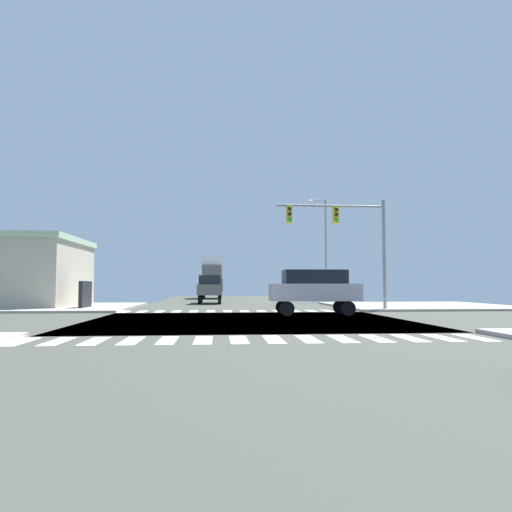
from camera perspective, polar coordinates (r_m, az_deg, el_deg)
The scene contains 10 objects.
ground at distance 20.89m, azimuth -0.93°, elevation -7.86°, with size 90.00×90.00×0.05m.
sidewalk_corner_ne at distance 35.82m, azimuth 19.07°, elevation -5.71°, with size 12.00×12.00×0.14m.
sidewalk_corner_nw at distance 34.82m, azimuth -24.32°, elevation -5.66°, with size 12.00×12.00×0.14m.
crosswalk_near at distance 13.62m, azimuth 0.04°, elevation -10.06°, with size 13.50×2.00×0.01m.
crosswalk_far at distance 28.15m, azimuth -2.42°, elevation -6.68°, with size 13.50×2.00×0.01m.
traffic_signal_mast at distance 28.94m, azimuth 10.45°, elevation 3.32°, with size 6.70×0.55×6.73m.
street_lamp at distance 42.95m, azimuth 8.16°, elevation 1.74°, with size 1.78×0.32×9.31m.
pickup_farside_2 at distance 39.81m, azimuth -5.60°, elevation -3.89°, with size 2.00×5.10×2.35m.
box_truck_leading_1 at distance 54.91m, azimuth -5.34°, elevation -2.46°, with size 2.40×7.20×4.85m.
suv_trailing_2 at distance 24.80m, azimuth 7.07°, elevation -3.87°, with size 4.60×1.96×2.34m.
Camera 1 is at (-1.36, -20.78, 1.55)m, focal length 33.06 mm.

